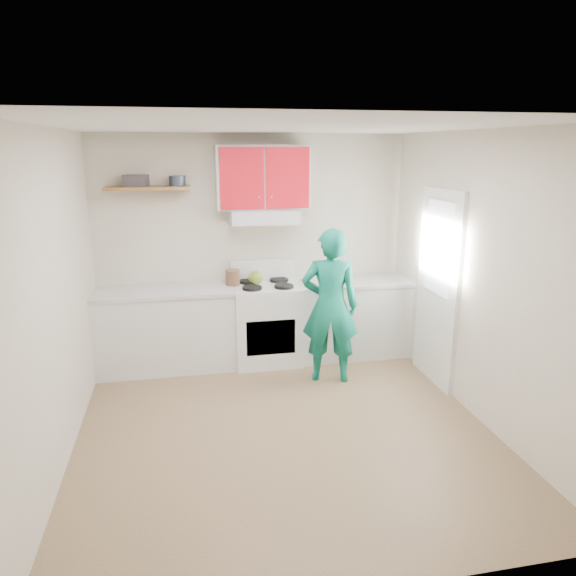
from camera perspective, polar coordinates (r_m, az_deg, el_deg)
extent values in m
plane|color=brown|center=(4.95, -0.46, -14.71)|extent=(3.80, 3.80, 0.00)
cube|color=white|center=(4.31, -0.53, 16.94)|extent=(3.60, 3.80, 0.04)
cube|color=beige|center=(6.29, -3.79, 4.35)|extent=(3.60, 0.04, 2.60)
cube|color=beige|center=(2.72, 7.26, -10.12)|extent=(3.60, 0.04, 2.60)
cube|color=beige|center=(4.49, -23.67, -1.18)|extent=(0.04, 3.80, 2.60)
cube|color=beige|center=(5.10, 19.78, 1.02)|extent=(0.04, 3.80, 2.60)
cube|color=white|center=(5.75, 15.78, -0.01)|extent=(0.05, 0.85, 2.05)
cube|color=white|center=(5.64, 15.84, 4.15)|extent=(0.01, 0.55, 0.95)
cube|color=silver|center=(6.16, -12.92, -4.40)|extent=(1.52, 0.60, 0.90)
cube|color=silver|center=(6.46, 6.79, -3.22)|extent=(1.32, 0.60, 0.90)
cube|color=white|center=(6.20, -2.33, -3.81)|extent=(0.76, 0.65, 0.92)
cube|color=silver|center=(6.03, -2.62, 7.71)|extent=(0.76, 0.44, 0.15)
cube|color=#B50F1A|center=(6.04, -2.75, 11.77)|extent=(1.02, 0.33, 0.70)
cube|color=brown|center=(6.00, -14.83, 10.33)|extent=(0.90, 0.30, 0.04)
cube|color=#3B3438|center=(6.00, -15.99, 11.01)|extent=(0.28, 0.23, 0.12)
cylinder|color=#333D4C|center=(6.00, -11.77, 11.19)|extent=(0.19, 0.19, 0.11)
ellipsoid|color=olive|center=(6.13, -3.50, 1.16)|extent=(0.19, 0.19, 0.15)
cylinder|color=brown|center=(6.08, -5.95, 1.03)|extent=(0.22, 0.22, 0.20)
cube|color=olive|center=(6.16, 4.79, 0.37)|extent=(0.37, 0.31, 0.02)
cube|color=red|center=(6.48, 11.14, 0.81)|extent=(0.36, 0.31, 0.01)
imported|color=#0B6A55|center=(5.61, 4.54, -1.93)|extent=(0.68, 0.54, 1.66)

